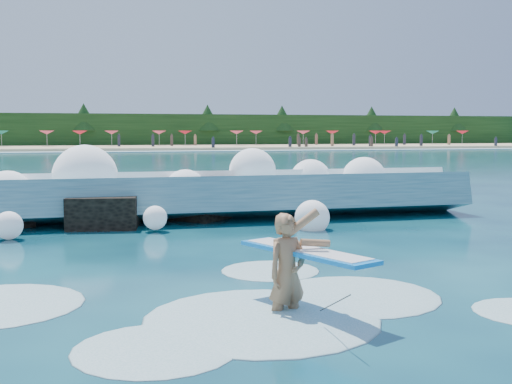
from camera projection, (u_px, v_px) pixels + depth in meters
The scene contains 11 objects.
ground at pixel (198, 279), 10.38m from camera, with size 200.00×200.00×0.00m, color #07283D.
beach at pixel (100, 148), 85.45m from camera, with size 140.00×20.00×0.40m, color tan.
wet_band at pixel (102, 152), 74.88m from camera, with size 140.00×5.00×0.08m, color silver.
treeline at pixel (98, 131), 94.86m from camera, with size 140.00×4.00×5.00m, color black.
breaking_wave at pixel (135, 199), 17.29m from camera, with size 18.65×2.88×1.61m.
rock_cluster at pixel (88, 208), 16.58m from camera, with size 8.25×3.17×1.31m.
surfer_with_board at pixel (292, 269), 8.36m from camera, with size 1.34×2.81×1.60m.
wave_spray at pixel (123, 184), 17.16m from camera, with size 15.12×4.47×2.17m.
surf_foam at pixel (232, 309), 8.64m from camera, with size 8.83×5.29×0.15m.
beach_umbrellas at pixel (99, 132), 87.26m from camera, with size 113.70×6.72×0.50m.
beachgoers at pixel (40, 142), 80.66m from camera, with size 105.36×13.94×1.94m.
Camera 1 is at (-1.69, -10.11, 2.38)m, focal length 45.00 mm.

